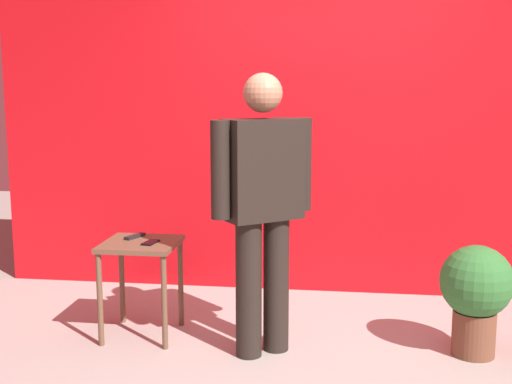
{
  "coord_description": "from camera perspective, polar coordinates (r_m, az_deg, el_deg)",
  "views": [
    {
      "loc": [
        0.16,
        -3.51,
        1.63
      ],
      "look_at": [
        -0.38,
        0.55,
        0.97
      ],
      "focal_mm": 45.81,
      "sensor_mm": 36.0,
      "label": 1
    }
  ],
  "objects": [
    {
      "name": "tv_remote",
      "position": [
        4.43,
        -10.53,
        -3.82
      ],
      "size": [
        0.11,
        0.17,
        0.02
      ],
      "primitive_type": "cube",
      "rotation": [
        0.0,
        0.0,
        -0.4
      ],
      "color": "black",
      "rests_on": "side_table"
    },
    {
      "name": "back_wall_red",
      "position": [
        5.16,
        5.88,
        9.92
      ],
      "size": [
        5.21,
        0.12,
        3.4
      ],
      "primitive_type": "cube",
      "color": "red",
      "rests_on": "ground_plane"
    },
    {
      "name": "potted_plant",
      "position": [
        4.21,
        18.66,
        -8.18
      ],
      "size": [
        0.44,
        0.44,
        0.69
      ],
      "color": "brown",
      "rests_on": "ground_plane"
    },
    {
      "name": "side_table",
      "position": [
        4.34,
        -10.01,
        -5.77
      ],
      "size": [
        0.48,
        0.48,
        0.63
      ],
      "color": "brown",
      "rests_on": "ground_plane"
    },
    {
      "name": "cell_phone",
      "position": [
        4.26,
        -9.2,
        -4.37
      ],
      "size": [
        0.09,
        0.15,
        0.01
      ],
      "primitive_type": "cube",
      "rotation": [
        0.0,
        0.0,
        -0.17
      ],
      "color": "black",
      "rests_on": "side_table"
    },
    {
      "name": "ground_plane",
      "position": [
        3.87,
        4.66,
        -15.76
      ],
      "size": [
        12.0,
        12.0,
        0.0
      ],
      "primitive_type": "plane",
      "color": "#9E9991"
    },
    {
      "name": "standing_person",
      "position": [
        3.9,
        0.58,
        -0.73
      ],
      "size": [
        0.61,
        0.49,
        1.71
      ],
      "color": "black",
      "rests_on": "ground_plane"
    }
  ]
}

